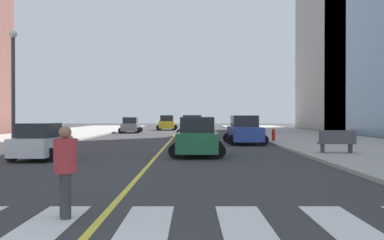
{
  "coord_description": "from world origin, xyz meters",
  "views": [
    {
      "loc": [
        1.74,
        -3.46,
        1.98
      ],
      "look_at": [
        1.62,
        26.82,
        1.69
      ],
      "focal_mm": 40.78,
      "sensor_mm": 36.0,
      "label": 1
    }
  ],
  "objects_px": {
    "park_bench": "(339,142)",
    "car_white_fourth": "(43,142)",
    "car_black_nearest": "(194,126)",
    "street_lamp": "(15,78)",
    "car_green_second": "(199,138)",
    "car_gray_fifth": "(132,126)",
    "fire_hydrant": "(275,135)",
    "car_blue_sixth": "(246,131)",
    "pedestrian_crossing": "(67,167)",
    "car_yellow_third": "(169,123)"
  },
  "relations": [
    {
      "from": "car_blue_sixth",
      "to": "car_green_second",
      "type": "bearing_deg",
      "value": 67.76
    },
    {
      "from": "car_black_nearest",
      "to": "car_white_fourth",
      "type": "xyz_separation_m",
      "value": [
        -6.91,
        -22.18,
        -0.18
      ]
    },
    {
      "from": "car_gray_fifth",
      "to": "street_lamp",
      "type": "xyz_separation_m",
      "value": [
        -2.5,
        -27.26,
        3.18
      ]
    },
    {
      "from": "car_gray_fifth",
      "to": "pedestrian_crossing",
      "type": "height_order",
      "value": "car_gray_fifth"
    },
    {
      "from": "car_gray_fifth",
      "to": "fire_hydrant",
      "type": "distance_m",
      "value": 22.88
    },
    {
      "from": "car_green_second",
      "to": "pedestrian_crossing",
      "type": "height_order",
      "value": "car_green_second"
    },
    {
      "from": "car_white_fourth",
      "to": "car_gray_fifth",
      "type": "distance_m",
      "value": 30.98
    },
    {
      "from": "car_black_nearest",
      "to": "street_lamp",
      "type": "distance_m",
      "value": 21.08
    },
    {
      "from": "car_black_nearest",
      "to": "car_white_fourth",
      "type": "distance_m",
      "value": 23.23
    },
    {
      "from": "car_green_second",
      "to": "fire_hydrant",
      "type": "bearing_deg",
      "value": -117.35
    },
    {
      "from": "car_black_nearest",
      "to": "street_lamp",
      "type": "height_order",
      "value": "street_lamp"
    },
    {
      "from": "fire_hydrant",
      "to": "pedestrian_crossing",
      "type": "bearing_deg",
      "value": -109.67
    },
    {
      "from": "car_yellow_third",
      "to": "street_lamp",
      "type": "relative_size",
      "value": 0.72
    },
    {
      "from": "car_yellow_third",
      "to": "street_lamp",
      "type": "distance_m",
      "value": 37.85
    },
    {
      "from": "car_black_nearest",
      "to": "car_blue_sixth",
      "type": "bearing_deg",
      "value": 110.6
    },
    {
      "from": "car_black_nearest",
      "to": "park_bench",
      "type": "bearing_deg",
      "value": 112.04
    },
    {
      "from": "car_white_fourth",
      "to": "street_lamp",
      "type": "distance_m",
      "value": 5.68
    },
    {
      "from": "pedestrian_crossing",
      "to": "car_yellow_third",
      "type": "bearing_deg",
      "value": 159.65
    },
    {
      "from": "car_black_nearest",
      "to": "park_bench",
      "type": "relative_size",
      "value": 2.55
    },
    {
      "from": "car_blue_sixth",
      "to": "car_gray_fifth",
      "type": "bearing_deg",
      "value": -63.03
    },
    {
      "from": "car_white_fourth",
      "to": "street_lamp",
      "type": "bearing_deg",
      "value": 129.66
    },
    {
      "from": "street_lamp",
      "to": "pedestrian_crossing",
      "type": "bearing_deg",
      "value": -64.5
    },
    {
      "from": "car_gray_fifth",
      "to": "street_lamp",
      "type": "relative_size",
      "value": 0.63
    },
    {
      "from": "car_white_fourth",
      "to": "pedestrian_crossing",
      "type": "bearing_deg",
      "value": -65.96
    },
    {
      "from": "car_gray_fifth",
      "to": "fire_hydrant",
      "type": "xyz_separation_m",
      "value": [
        13.17,
        -18.71,
        -0.27
      ]
    },
    {
      "from": "fire_hydrant",
      "to": "street_lamp",
      "type": "distance_m",
      "value": 18.17
    },
    {
      "from": "car_gray_fifth",
      "to": "fire_hydrant",
      "type": "bearing_deg",
      "value": -55.74
    },
    {
      "from": "car_blue_sixth",
      "to": "fire_hydrant",
      "type": "height_order",
      "value": "car_blue_sixth"
    },
    {
      "from": "car_green_second",
      "to": "street_lamp",
      "type": "height_order",
      "value": "street_lamp"
    },
    {
      "from": "street_lamp",
      "to": "car_gray_fifth",
      "type": "bearing_deg",
      "value": 84.77
    },
    {
      "from": "park_bench",
      "to": "fire_hydrant",
      "type": "bearing_deg",
      "value": 10.46
    },
    {
      "from": "car_yellow_third",
      "to": "street_lamp",
      "type": "bearing_deg",
      "value": -100.31
    },
    {
      "from": "car_blue_sixth",
      "to": "street_lamp",
      "type": "relative_size",
      "value": 0.7
    },
    {
      "from": "car_green_second",
      "to": "car_white_fourth",
      "type": "relative_size",
      "value": 1.15
    },
    {
      "from": "car_gray_fifth",
      "to": "street_lamp",
      "type": "bearing_deg",
      "value": -96.11
    },
    {
      "from": "car_gray_fifth",
      "to": "park_bench",
      "type": "xyz_separation_m",
      "value": [
        14.32,
        -29.25,
        -0.16
      ]
    },
    {
      "from": "car_green_second",
      "to": "street_lamp",
      "type": "distance_m",
      "value": 10.58
    },
    {
      "from": "car_yellow_third",
      "to": "car_blue_sixth",
      "type": "height_order",
      "value": "car_yellow_third"
    },
    {
      "from": "car_yellow_third",
      "to": "pedestrian_crossing",
      "type": "height_order",
      "value": "car_yellow_third"
    },
    {
      "from": "car_black_nearest",
      "to": "fire_hydrant",
      "type": "xyz_separation_m",
      "value": [
        5.96,
        -9.91,
        -0.38
      ]
    },
    {
      "from": "pedestrian_crossing",
      "to": "fire_hydrant",
      "type": "relative_size",
      "value": 2.0
    },
    {
      "from": "pedestrian_crossing",
      "to": "fire_hydrant",
      "type": "distance_m",
      "value": 25.13
    },
    {
      "from": "car_gray_fifth",
      "to": "street_lamp",
      "type": "distance_m",
      "value": 27.55
    },
    {
      "from": "fire_hydrant",
      "to": "car_blue_sixth",
      "type": "bearing_deg",
      "value": -146.96
    },
    {
      "from": "street_lamp",
      "to": "car_blue_sixth",
      "type": "bearing_deg",
      "value": 27.81
    },
    {
      "from": "car_blue_sixth",
      "to": "park_bench",
      "type": "xyz_separation_m",
      "value": [
        3.46,
        -9.04,
        -0.25
      ]
    },
    {
      "from": "car_black_nearest",
      "to": "pedestrian_crossing",
      "type": "relative_size",
      "value": 2.62
    },
    {
      "from": "car_gray_fifth",
      "to": "car_blue_sixth",
      "type": "height_order",
      "value": "car_blue_sixth"
    },
    {
      "from": "park_bench",
      "to": "car_white_fourth",
      "type": "bearing_deg",
      "value": 101.22
    },
    {
      "from": "car_gray_fifth",
      "to": "car_blue_sixth",
      "type": "distance_m",
      "value": 22.94
    }
  ]
}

